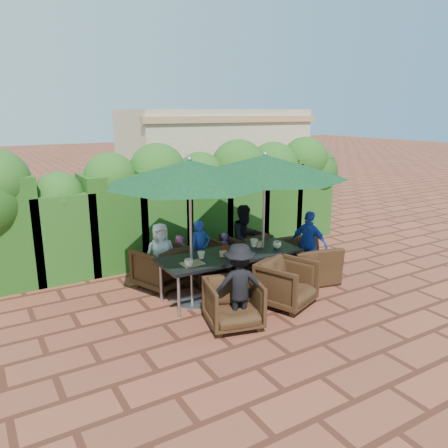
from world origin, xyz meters
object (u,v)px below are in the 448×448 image
chair_near_left (233,301)px  chair_end_right (307,255)px  chair_far_left (161,265)px  umbrella_left (190,173)px  dining_table (231,258)px  chair_far_right (245,249)px  chair_far_mid (205,259)px  umbrella_right (265,166)px  chair_near_right (287,281)px

chair_near_left → chair_end_right: 2.40m
chair_far_left → chair_end_right: size_ratio=0.77×
chair_far_left → chair_near_left: chair_far_left is taller
umbrella_left → chair_end_right: size_ratio=2.39×
chair_near_left → chair_end_right: chair_end_right is taller
dining_table → umbrella_left: umbrella_left is taller
chair_far_right → chair_far_left: bearing=-7.0°
chair_end_right → chair_far_right: bearing=44.5°
umbrella_left → chair_near_left: (0.19, -0.98, -1.82)m
chair_far_right → chair_near_left: (-1.54, -2.01, -0.02)m
chair_far_mid → chair_end_right: bearing=143.6°
umbrella_right → chair_far_right: umbrella_right is taller
chair_far_left → chair_near_left: size_ratio=1.06×
umbrella_left → chair_near_right: (1.34, -0.81, -1.79)m
chair_near_left → chair_far_mid: bearing=87.8°
chair_far_right → chair_near_right: 1.88m
umbrella_left → chair_far_right: 2.70m
umbrella_left → chair_far_right: size_ratio=3.18×
dining_table → chair_near_right: size_ratio=3.00×
chair_far_mid → chair_near_right: size_ratio=0.91×
chair_end_right → chair_near_right: bearing=137.4°
chair_far_right → umbrella_right: bearing=67.0°
umbrella_right → chair_near_left: bearing=-140.9°
dining_table → chair_near_left: size_ratio=3.17×
umbrella_right → chair_far_left: (-1.60, 0.94, -1.79)m
chair_far_mid → chair_near_left: (-0.57, -1.94, 0.02)m
umbrella_left → chair_far_right: (1.74, 1.02, -1.80)m
umbrella_left → chair_far_mid: size_ratio=3.45×
dining_table → chair_far_right: chair_far_right is taller
chair_far_right → chair_near_left: chair_far_right is taller
dining_table → chair_far_mid: size_ratio=3.31×
chair_far_right → chair_near_left: size_ratio=1.04×
umbrella_right → chair_far_mid: 2.16m
chair_far_left → chair_end_right: (2.54, -1.07, 0.06)m
dining_table → chair_near_right: 1.05m
dining_table → chair_far_left: size_ratio=2.98×
chair_far_right → dining_table: bearing=38.1°
dining_table → chair_far_left: 1.34m
chair_near_right → chair_far_left: bearing=107.1°
umbrella_right → chair_far_right: size_ratio=3.45×
umbrella_right → chair_near_left: (-1.28, -1.04, -1.82)m
chair_end_right → chair_far_mid: bearing=70.9°
umbrella_left → chair_near_left: bearing=-78.8°
umbrella_right → chair_end_right: (0.94, -0.12, -1.74)m
dining_table → chair_far_right: 1.40m
umbrella_left → chair_end_right: bearing=-1.7°
umbrella_right → chair_near_left: umbrella_right is taller
umbrella_right → chair_near_right: umbrella_right is taller
chair_near_right → chair_end_right: bearing=12.7°
dining_table → chair_end_right: chair_end_right is taller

